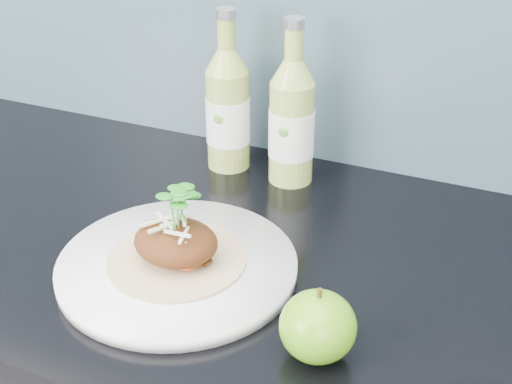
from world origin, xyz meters
TOP-DOWN VIEW (x-y plane):
  - dinner_plate at (-0.04, 1.61)m, footprint 0.34×0.34m
  - pork_taco at (-0.04, 1.61)m, footprint 0.17×0.17m
  - green_apple at (0.17, 1.54)m, footprint 0.09×0.09m
  - cider_bottle_left at (-0.10, 1.90)m, footprint 0.08×0.08m
  - cider_bottle_right at (0.00, 1.90)m, footprint 0.07×0.07m

SIDE VIEW (x-z plane):
  - dinner_plate at x=-0.04m, z-range 0.90..0.92m
  - green_apple at x=0.17m, z-range 0.90..0.98m
  - pork_taco at x=-0.04m, z-range 0.89..1.00m
  - cider_bottle_left at x=-0.10m, z-range 0.87..1.12m
  - cider_bottle_right at x=0.00m, z-range 0.87..1.12m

